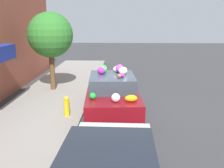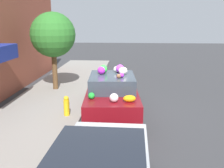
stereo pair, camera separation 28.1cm
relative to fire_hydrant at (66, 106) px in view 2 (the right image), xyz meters
The scene contains 5 objects.
ground_plane 1.76m from the fire_hydrant, 71.62° to the right, with size 60.00×60.00×0.00m, color #38383A.
sidewalk_curb 1.28m from the fire_hydrant, 63.82° to the left, with size 24.00×3.20×0.12m.
street_tree 4.37m from the fire_hydrant, 21.51° to the left, with size 2.07×2.07×3.60m.
fire_hydrant is the anchor object (origin of this frame).
art_car 1.66m from the fire_hydrant, 71.55° to the right, with size 4.35×2.04×1.79m.
Camera 2 is at (-9.01, -0.55, 3.37)m, focal length 42.00 mm.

